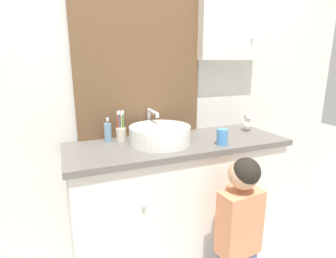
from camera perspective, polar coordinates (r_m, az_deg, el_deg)
name	(u,v)px	position (r m, az deg, el deg)	size (l,w,h in m)	color
wall_back	(165,76)	(1.84, -0.69, 11.48)	(3.20, 0.18, 2.50)	silver
vanity_counter	(178,205)	(1.83, 2.20, -16.17)	(1.38, 0.51, 0.89)	silver
sink_basin	(160,134)	(1.60, -1.77, -1.12)	(0.37, 0.43, 0.19)	white
toothbrush_holder	(121,133)	(1.67, -10.17, -0.83)	(0.06, 0.06, 0.19)	beige
soap_dispenser	(108,132)	(1.67, -12.97, -0.66)	(0.05, 0.05, 0.15)	#6B93B2
child_figure	(239,225)	(1.57, 15.24, -19.58)	(0.24, 0.46, 0.91)	slate
teddy_bear	(247,123)	(1.98, 16.92, 1.36)	(0.07, 0.06, 0.13)	beige
drinking_cup	(222,137)	(1.60, 11.70, -1.70)	(0.07, 0.07, 0.10)	#4789D1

